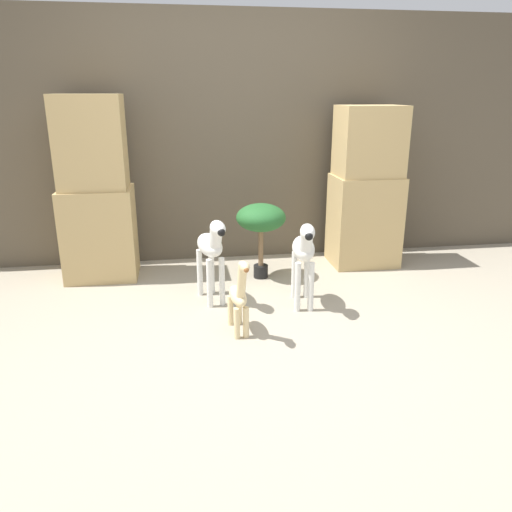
# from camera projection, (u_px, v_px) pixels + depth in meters

# --- Properties ---
(ground_plane) EXTENTS (14.00, 14.00, 0.00)m
(ground_plane) POSITION_uv_depth(u_px,v_px,m) (261.00, 335.00, 3.28)
(ground_plane) COLOR #9E937F
(wall_back) EXTENTS (6.40, 0.08, 2.20)m
(wall_back) POSITION_uv_depth(u_px,v_px,m) (231.00, 140.00, 4.52)
(wall_back) COLOR brown
(wall_back) RESTS_ON ground_plane
(rock_pillar_left) EXTENTS (0.58, 0.45, 1.50)m
(rock_pillar_left) POSITION_uv_depth(u_px,v_px,m) (96.00, 195.00, 4.10)
(rock_pillar_left) COLOR tan
(rock_pillar_left) RESTS_ON ground_plane
(rock_pillar_right) EXTENTS (0.58, 0.45, 1.41)m
(rock_pillar_right) POSITION_uv_depth(u_px,v_px,m) (366.00, 190.00, 4.45)
(rock_pillar_right) COLOR tan
(rock_pillar_right) RESTS_ON ground_plane
(zebra_right) EXTENTS (0.20, 0.49, 0.67)m
(zebra_right) POSITION_uv_depth(u_px,v_px,m) (304.00, 252.00, 3.59)
(zebra_right) COLOR silver
(zebra_right) RESTS_ON ground_plane
(zebra_left) EXTENTS (0.24, 0.49, 0.67)m
(zebra_left) POSITION_uv_depth(u_px,v_px,m) (211.00, 248.00, 3.67)
(zebra_left) COLOR silver
(zebra_left) RESTS_ON ground_plane
(giraffe_figurine) EXTENTS (0.13, 0.42, 0.56)m
(giraffe_figurine) POSITION_uv_depth(u_px,v_px,m) (239.00, 296.00, 3.22)
(giraffe_figurine) COLOR beige
(giraffe_figurine) RESTS_ON ground_plane
(potted_palm_front) EXTENTS (0.41, 0.41, 0.64)m
(potted_palm_front) POSITION_uv_depth(u_px,v_px,m) (261.00, 220.00, 4.14)
(potted_palm_front) COLOR black
(potted_palm_front) RESTS_ON ground_plane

